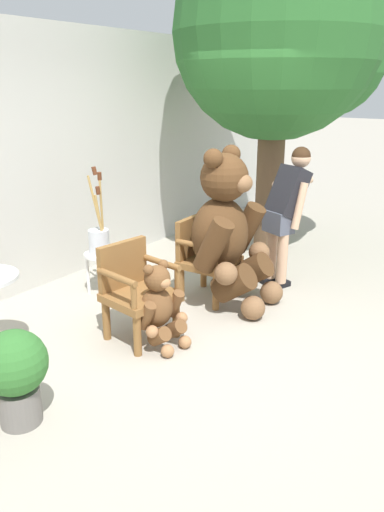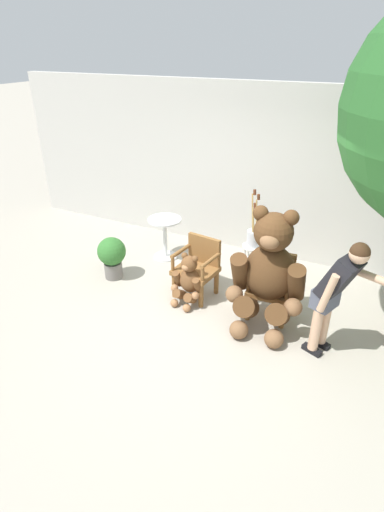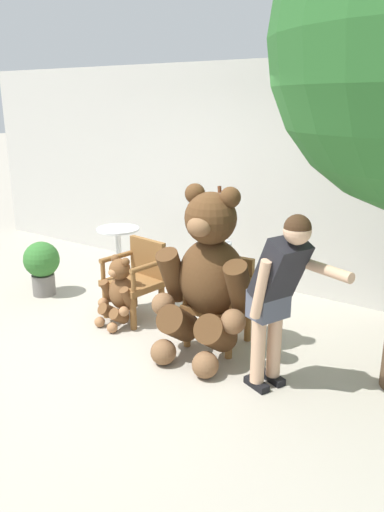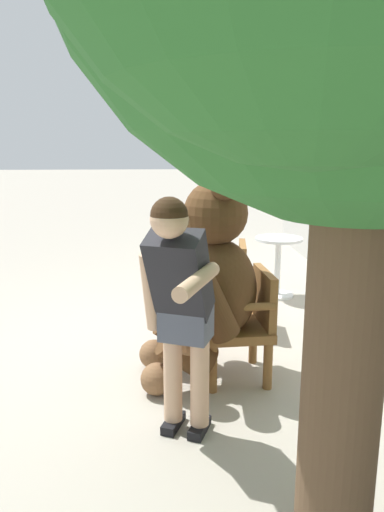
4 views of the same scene
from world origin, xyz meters
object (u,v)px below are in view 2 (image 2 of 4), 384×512
object	(u,v)px
teddy_bear_small	(188,280)
round_side_table	(165,234)
wooden_chair_left	(198,266)
white_stool	(253,251)
person_visitor	(336,289)
wooden_chair_right	(272,284)
potted_plant	(112,255)
teddy_bear_large	(269,272)
brush_bucket	(254,236)

from	to	relation	value
teddy_bear_small	round_side_table	xyz separation A→B (m)	(-0.96, 1.04, 0.07)
wooden_chair_left	teddy_bear_small	xyz separation A→B (m)	(-0.01, -0.28, -0.09)
wooden_chair_left	white_stool	size ratio (longest dim) A/B	1.87
person_visitor	white_stool	distance (m)	2.12
wooden_chair_right	white_stool	bearing A→B (deg)	120.89
teddy_bear_small	person_visitor	distance (m)	2.02
white_stool	potted_plant	bearing A→B (deg)	-148.88
white_stool	round_side_table	world-z (taller)	round_side_table
teddy_bear_large	potted_plant	size ratio (longest dim) A/B	2.37
wooden_chair_right	potted_plant	bearing A→B (deg)	-175.86
potted_plant	round_side_table	bearing A→B (deg)	66.27
teddy_bear_small	wooden_chair_right	bearing A→B (deg)	14.37
wooden_chair_left	person_visitor	world-z (taller)	person_visitor
teddy_bear_small	round_side_table	size ratio (longest dim) A/B	1.06
white_stool	potted_plant	distance (m)	2.22
person_visitor	potted_plant	bearing A→B (deg)	174.20
wooden_chair_left	wooden_chair_right	distance (m)	1.09
brush_bucket	round_side_table	xyz separation A→B (m)	(-1.49, -0.20, -0.19)
wooden_chair_right	person_visitor	world-z (taller)	person_visitor
teddy_bear_small	round_side_table	distance (m)	1.42
person_visitor	brush_bucket	xyz separation A→B (m)	(-1.41, 1.48, -0.28)
brush_bucket	potted_plant	distance (m)	2.23
person_visitor	potted_plant	distance (m)	3.37
wooden_chair_left	brush_bucket	bearing A→B (deg)	62.11
person_visitor	potted_plant	size ratio (longest dim) A/B	2.27
wooden_chair_left	wooden_chair_right	xyz separation A→B (m)	(1.09, 0.00, 0.00)
wooden_chair_left	person_visitor	distance (m)	2.04
teddy_bear_small	white_stool	size ratio (longest dim) A/B	1.66
round_side_table	wooden_chair_left	bearing A→B (deg)	-37.93
wooden_chair_left	round_side_table	size ratio (longest dim) A/B	1.19
round_side_table	wooden_chair_right	bearing A→B (deg)	-20.21
person_visitor	teddy_bear_small	bearing A→B (deg)	173.14
brush_bucket	white_stool	bearing A→B (deg)	84.44
brush_bucket	round_side_table	distance (m)	1.51
round_side_table	brush_bucket	bearing A→B (deg)	7.77
white_stool	round_side_table	size ratio (longest dim) A/B	0.64
wooden_chair_left	teddy_bear_small	bearing A→B (deg)	-92.77
white_stool	person_visitor	bearing A→B (deg)	-46.41
teddy_bear_large	person_visitor	distance (m)	0.87
round_side_table	potted_plant	size ratio (longest dim) A/B	1.06
wooden_chair_left	brush_bucket	world-z (taller)	brush_bucket
wooden_chair_right	round_side_table	bearing A→B (deg)	159.79
wooden_chair_right	round_side_table	size ratio (longest dim) A/B	1.19
wooden_chair_right	teddy_bear_large	distance (m)	0.42
potted_plant	wooden_chair_left	bearing A→B (deg)	7.33
wooden_chair_right	white_stool	distance (m)	1.13
wooden_chair_right	brush_bucket	bearing A→B (deg)	121.02
wooden_chair_left	wooden_chair_right	size ratio (longest dim) A/B	1.00
wooden_chair_left	teddy_bear_large	world-z (taller)	teddy_bear_large
person_visitor	round_side_table	bearing A→B (deg)	156.24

